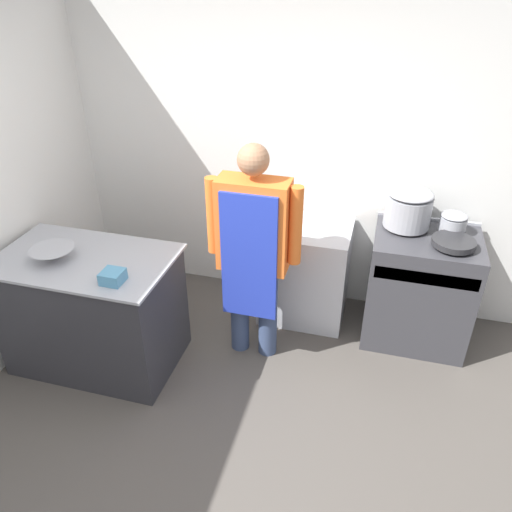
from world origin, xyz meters
name	(u,v)px	position (x,y,z in m)	size (l,w,h in m)	color
ground_plane	(183,490)	(0.00, 0.00, 0.00)	(14.00, 14.00, 0.00)	#4C4742
wall_back	(275,147)	(0.00, 2.20, 1.35)	(8.00, 0.05, 2.70)	white
prep_counter	(94,310)	(-1.03, 0.89, 0.45)	(1.22, 0.75, 0.89)	#2D2D33
stove	(419,288)	(1.26, 1.81, 0.45)	(0.77, 0.62, 0.92)	#38383D
fridge_unit	(305,272)	(0.35, 1.86, 0.41)	(0.69, 0.57, 0.83)	silver
person_cook	(253,244)	(0.07, 1.29, 0.95)	(0.67, 0.24, 1.67)	#38476B
mixing_bowl	(53,254)	(-1.21, 0.83, 0.94)	(0.30, 0.30, 0.09)	#9EA0A8
plastic_tub	(113,277)	(-0.68, 0.69, 0.93)	(0.14, 0.14, 0.08)	teal
stock_pot	(408,208)	(1.09, 1.92, 1.07)	(0.34, 0.34, 0.29)	#9EA0A8
saute_pan	(454,242)	(1.41, 1.70, 0.94)	(0.30, 0.30, 0.04)	#262628
sauce_pot	(453,222)	(1.41, 1.92, 0.99)	(0.19, 0.19, 0.14)	#9EA0A8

